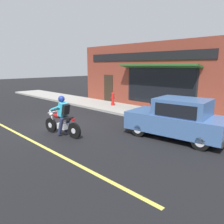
# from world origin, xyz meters

# --- Properties ---
(ground_plane) EXTENTS (80.00, 80.00, 0.00)m
(ground_plane) POSITION_xyz_m (0.00, 0.00, 0.00)
(ground_plane) COLOR black
(sidewalk_curb) EXTENTS (2.60, 22.00, 0.14)m
(sidewalk_curb) POSITION_xyz_m (4.96, 3.00, 0.07)
(sidewalk_curb) COLOR #9E9B93
(sidewalk_curb) RESTS_ON ground
(storefront_building) EXTENTS (1.25, 10.96, 4.20)m
(storefront_building) POSITION_xyz_m (6.49, -0.20, 2.11)
(storefront_building) COLOR brown
(storefront_building) RESTS_ON ground
(motorcycle_with_rider) EXTENTS (0.66, 2.01, 1.62)m
(motorcycle_with_rider) POSITION_xyz_m (-0.58, -1.45, 0.68)
(motorcycle_with_rider) COLOR black
(motorcycle_with_rider) RESTS_ON ground
(car_hatchback) EXTENTS (2.05, 3.94, 1.57)m
(car_hatchback) POSITION_xyz_m (2.33, -4.90, 0.77)
(car_hatchback) COLOR black
(car_hatchback) RESTS_ON ground
(fire_hydrant) EXTENTS (0.36, 0.24, 0.88)m
(fire_hydrant) POSITION_xyz_m (5.17, 1.35, 0.57)
(fire_hydrant) COLOR red
(fire_hydrant) RESTS_ON sidewalk_curb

